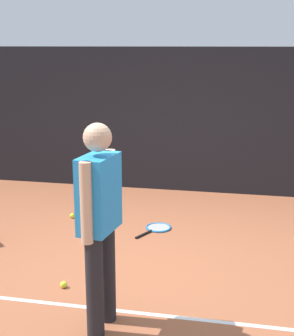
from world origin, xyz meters
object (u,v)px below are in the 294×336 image
object	(u,v)px
tennis_player	(99,216)
tennis_ball_by_fence	(64,285)
tennis_racket	(157,228)
tennis_ball_near_player	(72,216)

from	to	relation	value
tennis_player	tennis_ball_by_fence	world-z (taller)	tennis_player
tennis_player	tennis_ball_by_fence	distance (m)	1.22
tennis_racket	tennis_ball_near_player	world-z (taller)	tennis_ball_near_player
tennis_ball_by_fence	tennis_ball_near_player	bearing A→B (deg)	107.73
tennis_racket	tennis_ball_by_fence	size ratio (longest dim) A/B	9.49
tennis_racket	tennis_ball_near_player	size ratio (longest dim) A/B	9.49
tennis_racket	tennis_ball_by_fence	bearing A→B (deg)	-172.45
tennis_racket	tennis_ball_near_player	xyz separation A→B (m)	(-1.19, 0.17, 0.02)
tennis_player	tennis_racket	bearing A→B (deg)	-173.32
tennis_racket	tennis_ball_by_fence	distance (m)	1.80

